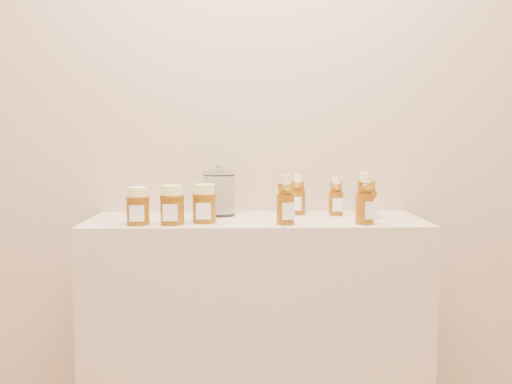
{
  "coord_description": "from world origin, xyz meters",
  "views": [
    {
      "loc": [
        -0.05,
        -0.38,
        1.19
      ],
      "look_at": [
        -0.0,
        1.52,
        1.0
      ],
      "focal_mm": 38.0,
      "sensor_mm": 36.0,
      "label": 1
    }
  ],
  "objects_px": {
    "honey_jar_left": "(138,206)",
    "bear_bottle_front_left": "(285,196)",
    "glass_canister": "(220,191)",
    "display_table": "(256,340)",
    "bear_bottle_back_left": "(298,192)"
  },
  "relations": [
    {
      "from": "bear_bottle_front_left",
      "to": "glass_canister",
      "type": "relative_size",
      "value": 1.03
    },
    {
      "from": "bear_bottle_back_left",
      "to": "glass_canister",
      "type": "height_order",
      "value": "glass_canister"
    },
    {
      "from": "display_table",
      "to": "glass_canister",
      "type": "relative_size",
      "value": 6.49
    },
    {
      "from": "bear_bottle_front_left",
      "to": "bear_bottle_back_left",
      "type": "bearing_deg",
      "value": 59.63
    },
    {
      "from": "display_table",
      "to": "bear_bottle_back_left",
      "type": "relative_size",
      "value": 6.92
    },
    {
      "from": "bear_bottle_front_left",
      "to": "honey_jar_left",
      "type": "relative_size",
      "value": 1.5
    },
    {
      "from": "display_table",
      "to": "bear_bottle_back_left",
      "type": "height_order",
      "value": "bear_bottle_back_left"
    },
    {
      "from": "honey_jar_left",
      "to": "bear_bottle_front_left",
      "type": "bearing_deg",
      "value": -5.74
    },
    {
      "from": "bear_bottle_back_left",
      "to": "honey_jar_left",
      "type": "bearing_deg",
      "value": -138.25
    },
    {
      "from": "display_table",
      "to": "honey_jar_left",
      "type": "distance_m",
      "value": 0.66
    },
    {
      "from": "display_table",
      "to": "bear_bottle_front_left",
      "type": "relative_size",
      "value": 6.32
    },
    {
      "from": "bear_bottle_front_left",
      "to": "glass_canister",
      "type": "xyz_separation_m",
      "value": [
        -0.23,
        0.21,
        -0.0
      ]
    },
    {
      "from": "display_table",
      "to": "honey_jar_left",
      "type": "xyz_separation_m",
      "value": [
        -0.4,
        -0.12,
        0.51
      ]
    },
    {
      "from": "honey_jar_left",
      "to": "display_table",
      "type": "bearing_deg",
      "value": 11.9
    },
    {
      "from": "bear_bottle_back_left",
      "to": "honey_jar_left",
      "type": "relative_size",
      "value": 1.37
    }
  ]
}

